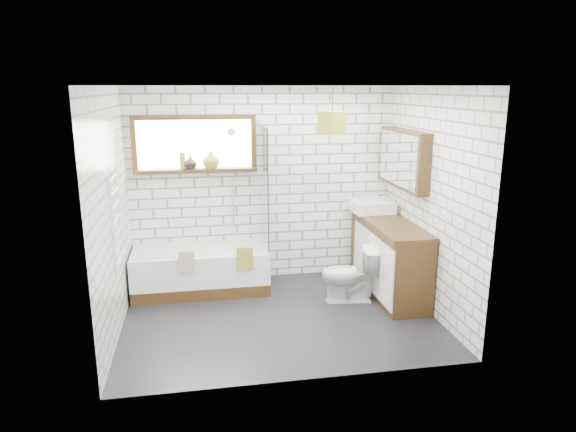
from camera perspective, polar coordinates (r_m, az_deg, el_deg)
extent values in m
cube|color=black|center=(5.85, -0.95, -11.13)|extent=(3.40, 2.60, 0.01)
cube|color=white|center=(5.29, -1.07, 14.30)|extent=(3.40, 2.60, 0.01)
cube|color=white|center=(6.69, -2.80, 3.45)|extent=(3.40, 0.01, 2.50)
cube|color=white|center=(4.19, 1.85, -3.08)|extent=(3.40, 0.01, 2.50)
cube|color=white|center=(5.43, -19.05, 0.16)|extent=(0.01, 2.60, 2.50)
cube|color=white|center=(5.94, 15.47, 1.57)|extent=(0.01, 2.60, 2.50)
cube|color=black|center=(6.52, -10.31, 7.84)|extent=(1.52, 0.16, 0.68)
cube|color=white|center=(5.44, -18.54, -0.33)|extent=(0.06, 0.52, 1.00)
cube|color=black|center=(6.37, 12.70, 6.22)|extent=(0.16, 1.20, 0.70)
cylinder|color=silver|center=(6.59, -6.22, 4.10)|extent=(0.02, 0.02, 1.30)
cube|color=white|center=(6.54, -9.65, -5.93)|extent=(1.66, 0.73, 0.54)
cube|color=white|center=(6.32, -2.69, 3.14)|extent=(0.02, 0.72, 1.50)
cube|color=olive|center=(6.14, -4.82, -4.68)|extent=(0.20, 0.05, 0.27)
cube|color=tan|center=(6.12, -11.20, -4.97)|extent=(0.19, 0.05, 0.25)
cube|color=black|center=(6.45, 11.12, -4.48)|extent=(0.52, 1.60, 0.92)
cube|color=white|center=(6.74, 9.34, 1.10)|extent=(0.51, 0.45, 0.15)
cylinder|color=silver|center=(6.78, 10.63, 1.65)|extent=(0.03, 0.03, 0.17)
imported|color=white|center=(6.16, 6.78, -6.48)|extent=(0.45, 0.69, 0.66)
imported|color=olive|center=(6.51, -8.54, 6.06)|extent=(0.24, 0.24, 0.22)
imported|color=black|center=(6.51, -10.77, 5.74)|extent=(0.17, 0.17, 0.17)
cylinder|color=olive|center=(6.51, -11.65, 5.87)|extent=(0.08, 0.08, 0.21)
cylinder|color=olive|center=(5.96, 4.94, 10.34)|extent=(0.33, 0.33, 0.25)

